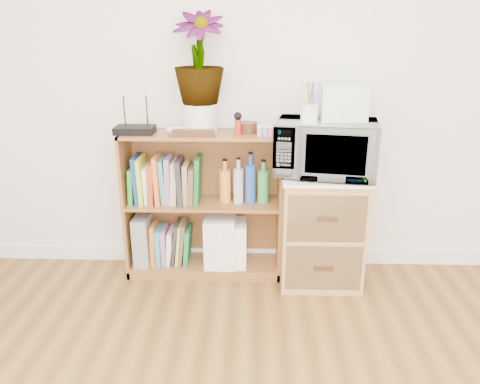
{
  "coord_description": "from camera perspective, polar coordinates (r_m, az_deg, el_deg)",
  "views": [
    {
      "loc": [
        -0.03,
        -0.72,
        1.55
      ],
      "look_at": [
        -0.11,
        1.95,
        0.62
      ],
      "focal_mm": 35.0,
      "sensor_mm": 36.0,
      "label": 1
    }
  ],
  "objects": [
    {
      "name": "kokeshi_doll",
      "position": [
        2.84,
        -0.26,
        7.91
      ],
      "size": [
        0.04,
        0.04,
        0.09
      ],
      "primitive_type": "cylinder",
      "color": "red",
      "rests_on": "bookshelf"
    },
    {
      "name": "magazine_holder_right",
      "position": [
        3.12,
        -0.05,
        -6.18
      ],
      "size": [
        0.09,
        0.23,
        0.29
      ],
      "primitive_type": "cube",
      "color": "white",
      "rests_on": "bookshelf"
    },
    {
      "name": "magazine_holder_mid",
      "position": [
        3.11,
        -1.59,
        -5.81
      ],
      "size": [
        0.11,
        0.27,
        0.33
      ],
      "primitive_type": "cube",
      "color": "white",
      "rests_on": "bookshelf"
    },
    {
      "name": "paint_jars",
      "position": [
        2.79,
        3.08,
        7.3
      ],
      "size": [
        0.1,
        0.04,
        0.05
      ],
      "primitive_type": "cube",
      "color": "pink",
      "rests_on": "bookshelf"
    },
    {
      "name": "router",
      "position": [
        2.95,
        -12.69,
        7.42
      ],
      "size": [
        0.24,
        0.16,
        0.04
      ],
      "primitive_type": "cube",
      "color": "black",
      "rests_on": "bookshelf"
    },
    {
      "name": "wooden_bowl",
      "position": [
        2.89,
        0.98,
        7.85
      ],
      "size": [
        0.11,
        0.11,
        0.07
      ],
      "primitive_type": "cylinder",
      "color": "#361F0E",
      "rests_on": "bookshelf"
    },
    {
      "name": "wicker_unit",
      "position": [
        3.03,
        9.75,
        -4.46
      ],
      "size": [
        0.5,
        0.45,
        0.7
      ],
      "primitive_type": "cube",
      "color": "#9E7542",
      "rests_on": "ground"
    },
    {
      "name": "trinket_box",
      "position": [
        2.81,
        -5.71,
        7.16
      ],
      "size": [
        0.25,
        0.06,
        0.04
      ],
      "primitive_type": "cube",
      "color": "#39200F",
      "rests_on": "bookshelf"
    },
    {
      "name": "magazine_holder_left",
      "position": [
        3.12,
        -3.28,
        -5.81
      ],
      "size": [
        0.1,
        0.26,
        0.33
      ],
      "primitive_type": "cube",
      "color": "white",
      "rests_on": "bookshelf"
    },
    {
      "name": "small_appliance",
      "position": [
        2.87,
        12.41,
        10.71
      ],
      "size": [
        0.27,
        0.22,
        0.21
      ],
      "primitive_type": "cube",
      "color": "silver",
      "rests_on": "microwave"
    },
    {
      "name": "skirting_board",
      "position": [
        3.32,
        2.06,
        -7.67
      ],
      "size": [
        4.0,
        0.02,
        0.1
      ],
      "primitive_type": "cube",
      "color": "white",
      "rests_on": "ground"
    },
    {
      "name": "liquor_bottles",
      "position": [
        2.97,
        1.88,
        1.35
      ],
      "size": [
        0.47,
        0.07,
        0.32
      ],
      "color": "orange",
      "rests_on": "bookshelf"
    },
    {
      "name": "potted_plant",
      "position": [
        2.87,
        -5.07,
        15.98
      ],
      "size": [
        0.3,
        0.3,
        0.54
      ],
      "primitive_type": "imported",
      "color": "#2C6E2F",
      "rests_on": "plant_pot"
    },
    {
      "name": "microwave",
      "position": [
        2.85,
        10.38,
        5.31
      ],
      "size": [
        0.64,
        0.49,
        0.32
      ],
      "primitive_type": "imported",
      "rotation": [
        0.0,
        0.0,
        -0.17
      ],
      "color": "white",
      "rests_on": "wicker_unit"
    },
    {
      "name": "plant_pot",
      "position": [
        2.91,
        -4.86,
        8.96
      ],
      "size": [
        0.21,
        0.21,
        0.18
      ],
      "primitive_type": "cylinder",
      "color": "silver",
      "rests_on": "bookshelf"
    },
    {
      "name": "file_box",
      "position": [
        3.2,
        -11.63,
        -5.52
      ],
      "size": [
        0.1,
        0.26,
        0.33
      ],
      "primitive_type": "cube",
      "color": "gray",
      "rests_on": "bookshelf"
    },
    {
      "name": "cookbooks",
      "position": [
        3.02,
        -9.03,
        1.37
      ],
      "size": [
        0.45,
        0.2,
        0.31
      ],
      "color": "#238325",
      "rests_on": "bookshelf"
    },
    {
      "name": "pen_cup",
      "position": [
        2.72,
        8.45,
        9.43
      ],
      "size": [
        0.1,
        0.1,
        0.11
      ],
      "primitive_type": "cylinder",
      "color": "white",
      "rests_on": "microwave"
    },
    {
      "name": "bookshelf",
      "position": [
        3.04,
        -4.45,
        -1.6
      ],
      "size": [
        1.0,
        0.3,
        0.95
      ],
      "primitive_type": "cube",
      "color": "brown",
      "rests_on": "ground"
    },
    {
      "name": "lower_books",
      "position": [
        3.18,
        -8.38,
        -6.21
      ],
      "size": [
        0.26,
        0.19,
        0.29
      ],
      "color": "orange",
      "rests_on": "bookshelf"
    },
    {
      "name": "white_bowl",
      "position": [
        2.89,
        -7.73,
        7.35
      ],
      "size": [
        0.13,
        0.13,
        0.03
      ],
      "primitive_type": "imported",
      "color": "white",
      "rests_on": "bookshelf"
    }
  ]
}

